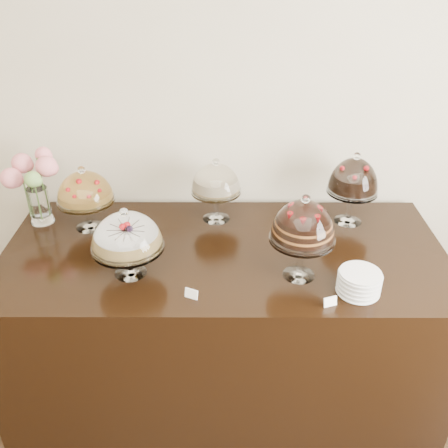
{
  "coord_description": "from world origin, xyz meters",
  "views": [
    {
      "loc": [
        0.05,
        0.39,
        2.28
      ],
      "look_at": [
        0.05,
        2.4,
        1.08
      ],
      "focal_mm": 40.0,
      "sensor_mm": 36.0,
      "label": 1
    }
  ],
  "objects_px": {
    "flower_vase": "(33,181)",
    "plate_stack": "(359,282)",
    "cake_stand_choco_layer": "(303,224)",
    "display_counter": "(224,319)",
    "cake_stand_dark_choco": "(354,179)",
    "cake_stand_fruit_tart": "(85,190)",
    "cake_stand_sugar_sponge": "(126,235)",
    "cake_stand_cheesecake": "(216,181)"
  },
  "relations": [
    {
      "from": "flower_vase",
      "to": "plate_stack",
      "type": "xyz_separation_m",
      "value": [
        1.59,
        -0.61,
        -0.19
      ]
    },
    {
      "from": "cake_stand_choco_layer",
      "to": "display_counter",
      "type": "bearing_deg",
      "value": 149.25
    },
    {
      "from": "cake_stand_dark_choco",
      "to": "cake_stand_fruit_tart",
      "type": "relative_size",
      "value": 1.14
    },
    {
      "from": "display_counter",
      "to": "cake_stand_fruit_tart",
      "type": "xyz_separation_m",
      "value": [
        -0.72,
        0.22,
        0.67
      ]
    },
    {
      "from": "cake_stand_sugar_sponge",
      "to": "cake_stand_fruit_tart",
      "type": "distance_m",
      "value": 0.5
    },
    {
      "from": "cake_stand_sugar_sponge",
      "to": "cake_stand_dark_choco",
      "type": "distance_m",
      "value": 1.21
    },
    {
      "from": "display_counter",
      "to": "flower_vase",
      "type": "distance_m",
      "value": 1.25
    },
    {
      "from": "display_counter",
      "to": "cake_stand_cheesecake",
      "type": "xyz_separation_m",
      "value": [
        -0.04,
        0.31,
        0.68
      ]
    },
    {
      "from": "cake_stand_sugar_sponge",
      "to": "cake_stand_choco_layer",
      "type": "height_order",
      "value": "cake_stand_choco_layer"
    },
    {
      "from": "cake_stand_cheesecake",
      "to": "cake_stand_fruit_tart",
      "type": "bearing_deg",
      "value": -172.27
    },
    {
      "from": "display_counter",
      "to": "plate_stack",
      "type": "bearing_deg",
      "value": -29.38
    },
    {
      "from": "cake_stand_cheesecake",
      "to": "cake_stand_dark_choco",
      "type": "height_order",
      "value": "cake_stand_dark_choco"
    },
    {
      "from": "display_counter",
      "to": "cake_stand_fruit_tart",
      "type": "distance_m",
      "value": 1.01
    },
    {
      "from": "cake_stand_sugar_sponge",
      "to": "cake_stand_cheesecake",
      "type": "bearing_deg",
      "value": 52.44
    },
    {
      "from": "display_counter",
      "to": "cake_stand_choco_layer",
      "type": "bearing_deg",
      "value": -30.75
    },
    {
      "from": "flower_vase",
      "to": "cake_stand_fruit_tart",
      "type": "bearing_deg",
      "value": -11.5
    },
    {
      "from": "display_counter",
      "to": "cake_stand_fruit_tart",
      "type": "relative_size",
      "value": 6.23
    },
    {
      "from": "cake_stand_sugar_sponge",
      "to": "cake_stand_dark_choco",
      "type": "xyz_separation_m",
      "value": [
        1.11,
        0.48,
        0.04
      ]
    },
    {
      "from": "cake_stand_cheesecake",
      "to": "plate_stack",
      "type": "height_order",
      "value": "cake_stand_cheesecake"
    },
    {
      "from": "cake_stand_sugar_sponge",
      "to": "display_counter",
      "type": "bearing_deg",
      "value": 23.94
    },
    {
      "from": "cake_stand_sugar_sponge",
      "to": "flower_vase",
      "type": "xyz_separation_m",
      "value": [
        -0.57,
        0.47,
        0.03
      ]
    },
    {
      "from": "cake_stand_cheesecake",
      "to": "flower_vase",
      "type": "height_order",
      "value": "flower_vase"
    },
    {
      "from": "display_counter",
      "to": "flower_vase",
      "type": "height_order",
      "value": "flower_vase"
    },
    {
      "from": "flower_vase",
      "to": "plate_stack",
      "type": "bearing_deg",
      "value": -21.04
    },
    {
      "from": "display_counter",
      "to": "cake_stand_choco_layer",
      "type": "relative_size",
      "value": 5.27
    },
    {
      "from": "display_counter",
      "to": "cake_stand_choco_layer",
      "type": "distance_m",
      "value": 0.83
    },
    {
      "from": "cake_stand_sugar_sponge",
      "to": "cake_stand_dark_choco",
      "type": "height_order",
      "value": "cake_stand_dark_choco"
    },
    {
      "from": "cake_stand_cheesecake",
      "to": "cake_stand_dark_choco",
      "type": "distance_m",
      "value": 0.72
    },
    {
      "from": "cake_stand_choco_layer",
      "to": "plate_stack",
      "type": "relative_size",
      "value": 2.25
    },
    {
      "from": "cake_stand_choco_layer",
      "to": "cake_stand_cheesecake",
      "type": "xyz_separation_m",
      "value": [
        -0.39,
        0.52,
        -0.05
      ]
    },
    {
      "from": "cake_stand_choco_layer",
      "to": "cake_stand_fruit_tart",
      "type": "bearing_deg",
      "value": 158.11
    },
    {
      "from": "cake_stand_dark_choco",
      "to": "flower_vase",
      "type": "distance_m",
      "value": 1.67
    },
    {
      "from": "cake_stand_sugar_sponge",
      "to": "cake_stand_cheesecake",
      "type": "xyz_separation_m",
      "value": [
        0.39,
        0.51,
        0.02
      ]
    },
    {
      "from": "display_counter",
      "to": "plate_stack",
      "type": "xyz_separation_m",
      "value": [
        0.59,
        -0.33,
        0.5
      ]
    },
    {
      "from": "cake_stand_cheesecake",
      "to": "display_counter",
      "type": "bearing_deg",
      "value": -82.02
    },
    {
      "from": "cake_stand_fruit_tart",
      "to": "cake_stand_cheesecake",
      "type": "bearing_deg",
      "value": 7.73
    },
    {
      "from": "cake_stand_cheesecake",
      "to": "cake_stand_dark_choco",
      "type": "relative_size",
      "value": 0.89
    },
    {
      "from": "cake_stand_fruit_tart",
      "to": "plate_stack",
      "type": "distance_m",
      "value": 1.43
    },
    {
      "from": "cake_stand_sugar_sponge",
      "to": "flower_vase",
      "type": "height_order",
      "value": "flower_vase"
    },
    {
      "from": "cake_stand_choco_layer",
      "to": "cake_stand_dark_choco",
      "type": "relative_size",
      "value": 1.04
    },
    {
      "from": "cake_stand_choco_layer",
      "to": "plate_stack",
      "type": "distance_m",
      "value": 0.35
    },
    {
      "from": "cake_stand_sugar_sponge",
      "to": "cake_stand_dark_choco",
      "type": "relative_size",
      "value": 0.85
    }
  ]
}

